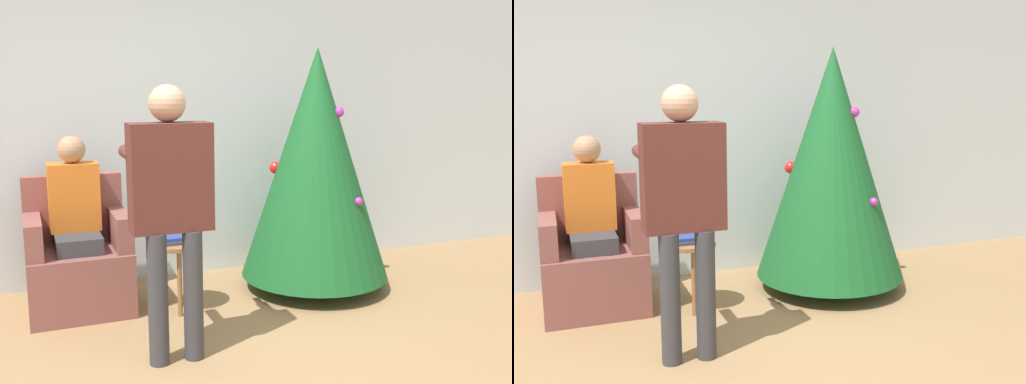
% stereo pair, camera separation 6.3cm
% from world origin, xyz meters
% --- Properties ---
extents(wall_back, '(8.00, 0.06, 2.70)m').
position_xyz_m(wall_back, '(0.00, 2.23, 1.35)').
color(wall_back, silver).
rests_on(wall_back, ground_plane).
extents(christmas_tree, '(1.19, 1.19, 1.94)m').
position_xyz_m(christmas_tree, '(1.12, 1.46, 1.03)').
color(christmas_tree, brown).
rests_on(christmas_tree, ground_plane).
extents(armchair, '(0.73, 0.68, 0.98)m').
position_xyz_m(armchair, '(-0.72, 1.69, 0.36)').
color(armchair, brown).
rests_on(armchair, ground_plane).
extents(person_seated, '(0.36, 0.46, 1.29)m').
position_xyz_m(person_seated, '(-0.72, 1.66, 0.71)').
color(person_seated, '#38383D').
rests_on(person_seated, ground_plane).
extents(person_standing, '(0.49, 0.57, 1.66)m').
position_xyz_m(person_standing, '(-0.26, 0.61, 1.00)').
color(person_standing, '#38383D').
rests_on(person_standing, ground_plane).
extents(side_stool, '(0.40, 0.40, 0.52)m').
position_xyz_m(side_stool, '(-0.07, 1.38, 0.43)').
color(side_stool, olive).
rests_on(side_stool, ground_plane).
extents(laptop, '(0.30, 0.21, 0.02)m').
position_xyz_m(laptop, '(-0.07, 1.38, 0.53)').
color(laptop, '#38383D').
rests_on(laptop, side_stool).
extents(book, '(0.19, 0.14, 0.02)m').
position_xyz_m(book, '(-0.07, 1.38, 0.55)').
color(book, navy).
rests_on(book, laptop).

